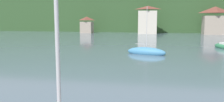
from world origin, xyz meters
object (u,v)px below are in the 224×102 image
shore_building_west (87,25)px  sailboat_far_2 (146,52)px  shore_building_westcentral (148,20)px  sailboat_far_3 (224,47)px  shore_building_central (215,21)px

shore_building_west → sailboat_far_2: 51.47m
shore_building_west → shore_building_westcentral: (20.87, -0.13, 1.69)m
shore_building_westcentral → sailboat_far_2: 45.93m
shore_building_westcentral → sailboat_far_3: (14.97, -36.26, -4.12)m
sailboat_far_2 → shore_building_central: bearing=84.4°
shore_building_west → sailboat_far_2: sailboat_far_2 is taller
shore_building_west → sailboat_far_3: size_ratio=0.73×
shore_building_west → shore_building_westcentral: 20.94m
shore_building_west → sailboat_far_3: 51.14m
shore_building_westcentral → sailboat_far_2: bearing=-86.9°
shore_building_west → shore_building_central: 41.79m
sailboat_far_3 → shore_building_central: bearing=-30.8°
shore_building_west → sailboat_far_3: (35.84, -36.40, -2.43)m
shore_building_central → shore_building_westcentral: bearing=-176.4°
shore_building_westcentral → sailboat_far_2: shore_building_westcentral is taller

